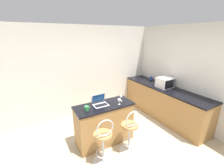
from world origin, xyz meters
name	(u,v)px	position (x,y,z in m)	size (l,w,h in m)	color
ground_plane	(131,157)	(0.00, 0.00, 0.00)	(20.00, 20.00, 0.00)	#BCAD8E
wall_back	(88,71)	(0.00, 2.23, 1.30)	(12.00, 0.06, 2.60)	silver
wall_right	(204,80)	(2.09, 0.00, 1.30)	(0.06, 12.00, 2.60)	silver
breakfast_bar	(104,124)	(-0.25, 0.69, 0.46)	(1.27, 0.53, 0.92)	#9E703D
counter_right	(162,102)	(1.74, 0.85, 0.46)	(0.66, 2.73, 0.92)	#9E703D
bar_stool_near	(103,143)	(-0.55, 0.15, 0.45)	(0.40, 0.40, 0.98)	silver
bar_stool_far	(130,133)	(0.05, 0.15, 0.45)	(0.40, 0.40, 0.98)	silver
laptop	(100,102)	(-0.32, 0.76, 0.98)	(0.31, 0.27, 0.22)	#B7BABF
microwave	(165,82)	(1.76, 0.85, 1.06)	(0.44, 0.35, 0.28)	silver
mug_green	(87,108)	(-0.66, 0.64, 0.97)	(0.10, 0.09, 0.09)	#338447
wine_glass_short	(119,100)	(0.04, 0.55, 1.02)	(0.07, 0.07, 0.14)	silver
mug_blue	(151,78)	(1.96, 1.61, 0.97)	(0.10, 0.08, 0.10)	#2D51AD
wine_glass_tall	(121,97)	(0.17, 0.68, 1.02)	(0.07, 0.07, 0.14)	silver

